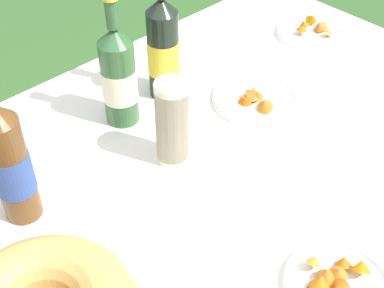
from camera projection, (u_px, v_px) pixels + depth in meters
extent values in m
cube|color=brown|center=(214.00, 209.00, 1.10)|extent=(1.73, 1.20, 0.03)
cylinder|color=brown|center=(260.00, 84.00, 2.04)|extent=(0.06, 0.06, 0.67)
cube|color=white|center=(214.00, 203.00, 1.09)|extent=(1.74, 1.21, 0.00)
cube|color=white|center=(56.00, 96.00, 1.45)|extent=(1.74, 0.00, 0.10)
cylinder|color=beige|center=(173.00, 142.00, 1.15)|extent=(0.07, 0.07, 0.09)
cylinder|color=beige|center=(173.00, 137.00, 1.14)|extent=(0.07, 0.07, 0.09)
cylinder|color=beige|center=(173.00, 133.00, 1.13)|extent=(0.07, 0.07, 0.09)
cylinder|color=beige|center=(173.00, 128.00, 1.13)|extent=(0.07, 0.07, 0.09)
cylinder|color=beige|center=(172.00, 123.00, 1.12)|extent=(0.07, 0.07, 0.09)
cylinder|color=beige|center=(172.00, 118.00, 1.11)|extent=(0.07, 0.07, 0.09)
cylinder|color=beige|center=(172.00, 114.00, 1.10)|extent=(0.07, 0.07, 0.09)
cylinder|color=beige|center=(172.00, 109.00, 1.09)|extent=(0.07, 0.07, 0.09)
cylinder|color=beige|center=(172.00, 103.00, 1.08)|extent=(0.07, 0.07, 0.09)
torus|color=beige|center=(171.00, 84.00, 1.05)|extent=(0.07, 0.07, 0.01)
cylinder|color=#2D562D|center=(119.00, 83.00, 1.22)|extent=(0.08, 0.08, 0.21)
cylinder|color=beige|center=(120.00, 84.00, 1.22)|extent=(0.08, 0.08, 0.08)
cone|color=#2D562D|center=(114.00, 35.00, 1.14)|extent=(0.08, 0.08, 0.04)
cylinder|color=#2D562D|center=(112.00, 14.00, 1.10)|extent=(0.03, 0.03, 0.06)
cylinder|color=brown|center=(12.00, 170.00, 0.99)|extent=(0.07, 0.07, 0.23)
cylinder|color=#334C93|center=(13.00, 172.00, 0.99)|extent=(0.08, 0.08, 0.09)
cylinder|color=black|center=(163.00, 55.00, 1.29)|extent=(0.08, 0.08, 0.23)
cylinder|color=yellow|center=(164.00, 56.00, 1.29)|extent=(0.08, 0.08, 0.09)
cone|color=black|center=(161.00, 5.00, 1.20)|extent=(0.08, 0.08, 0.04)
cylinder|color=white|center=(310.00, 34.00, 1.58)|extent=(0.20, 0.20, 0.01)
torus|color=white|center=(310.00, 31.00, 1.57)|extent=(0.19, 0.19, 0.01)
cone|color=#AD5B0C|center=(304.00, 23.00, 1.56)|extent=(0.04, 0.04, 0.03)
cone|color=orange|center=(329.00, 31.00, 1.55)|extent=(0.04, 0.04, 0.03)
cone|color=#AE5E1E|center=(320.00, 25.00, 1.56)|extent=(0.04, 0.04, 0.04)
cone|color=orange|center=(324.00, 24.00, 1.57)|extent=(0.05, 0.05, 0.03)
cone|color=#AB6309|center=(312.00, 18.00, 1.59)|extent=(0.04, 0.04, 0.04)
cone|color=#AE6113|center=(302.00, 28.00, 1.55)|extent=(0.04, 0.04, 0.02)
cylinder|color=white|center=(337.00, 287.00, 0.93)|extent=(0.19, 0.19, 0.01)
torus|color=white|center=(338.00, 284.00, 0.93)|extent=(0.19, 0.19, 0.01)
cone|color=#C56A20|center=(328.00, 273.00, 0.92)|extent=(0.05, 0.06, 0.03)
cone|color=#AC560B|center=(344.00, 261.00, 0.95)|extent=(0.04, 0.05, 0.03)
cone|color=#CE6B0A|center=(362.00, 265.00, 0.93)|extent=(0.05, 0.05, 0.04)
cone|color=#BB5417|center=(332.00, 284.00, 0.91)|extent=(0.03, 0.04, 0.02)
cone|color=#C76B20|center=(338.00, 272.00, 0.92)|extent=(0.04, 0.04, 0.02)
cone|color=orange|center=(314.00, 260.00, 0.94)|extent=(0.04, 0.04, 0.03)
cone|color=#B26611|center=(321.00, 281.00, 0.91)|extent=(0.06, 0.06, 0.03)
cone|color=#B85C19|center=(337.00, 285.00, 0.91)|extent=(0.05, 0.05, 0.04)
cylinder|color=white|center=(255.00, 100.00, 1.34)|extent=(0.22, 0.22, 0.01)
torus|color=white|center=(255.00, 97.00, 1.33)|extent=(0.21, 0.21, 0.01)
cone|color=#BF510D|center=(245.00, 101.00, 1.30)|extent=(0.05, 0.05, 0.04)
cone|color=#CA6615|center=(253.00, 91.00, 1.33)|extent=(0.05, 0.05, 0.03)
cone|color=#C1591F|center=(254.00, 94.00, 1.32)|extent=(0.05, 0.05, 0.05)
cone|color=orange|center=(253.00, 97.00, 1.32)|extent=(0.04, 0.04, 0.04)
cone|color=#C7671D|center=(265.00, 105.00, 1.28)|extent=(0.06, 0.06, 0.04)
cone|color=#B86820|center=(258.00, 94.00, 1.32)|extent=(0.04, 0.04, 0.03)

